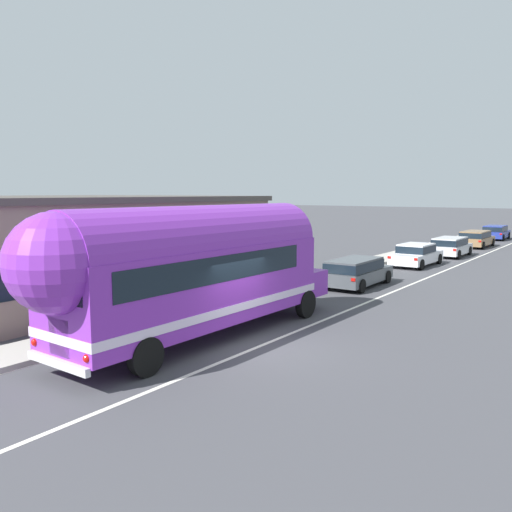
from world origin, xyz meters
TOP-DOWN VIEW (x-y plane):
  - ground_plane at (0.00, 0.00)m, footprint 300.00×300.00m
  - lane_markings at (-1.78, 12.00)m, footprint 3.99×80.00m
  - sidewalk_slab at (-4.81, 10.00)m, footprint 1.90×90.00m
  - roadside_building at (-13.45, 2.45)m, footprint 13.93×15.53m
  - painted_bus at (-1.94, -0.77)m, footprint 2.68×12.10m
  - car_lead at (-1.94, 10.75)m, footprint 1.98×4.63m
  - car_second at (-2.07, 19.59)m, footprint 2.00×4.79m
  - car_third at (-1.69, 25.58)m, footprint 1.99×4.42m
  - car_fourth at (-1.81, 33.31)m, footprint 2.04×4.81m
  - car_fifth at (-2.03, 41.87)m, footprint 2.06×4.47m

SIDE VIEW (x-z plane):
  - ground_plane at x=0.00m, z-range 0.00..0.00m
  - lane_markings at x=-1.78m, z-range 0.00..0.01m
  - sidewalk_slab at x=-4.81m, z-range 0.00..0.15m
  - car_second at x=-2.07m, z-range 0.06..1.43m
  - car_fifth at x=-2.03m, z-range 0.10..1.47m
  - car_fourth at x=-1.81m, z-range 0.11..1.48m
  - car_third at x=-1.69m, z-range 0.11..1.48m
  - car_lead at x=-1.94m, z-range 0.11..1.48m
  - roadside_building at x=-13.45m, z-range 0.00..4.34m
  - painted_bus at x=-1.94m, z-range 0.24..4.36m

